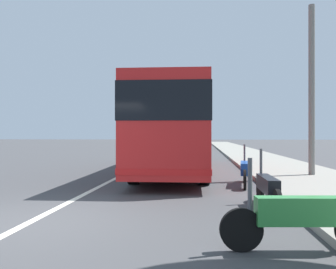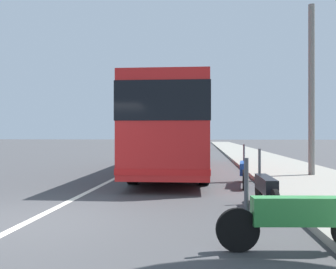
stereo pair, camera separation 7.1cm
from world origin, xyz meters
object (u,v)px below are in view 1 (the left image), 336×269
motorcycle_mid_row (267,188)px  car_oncoming (159,141)px  utility_pole (312,92)px  motorcycle_angled (298,217)px  motorcycle_by_tree (245,170)px  coach_bus (175,127)px  car_side_street (196,143)px  car_ahead_same_lane (163,140)px

motorcycle_mid_row → car_oncoming: 39.18m
car_oncoming → utility_pole: 34.62m
motorcycle_angled → utility_pole: (7.86, -2.62, 2.61)m
motorcycle_mid_row → motorcycle_by_tree: 3.43m
motorcycle_by_tree → utility_pole: size_ratio=0.36×
coach_bus → motorcycle_mid_row: coach_bus is taller
motorcycle_mid_row → car_side_street: size_ratio=0.53×
coach_bus → car_oncoming: bearing=6.8°
coach_bus → motorcycle_by_tree: size_ratio=5.23×
car_ahead_same_lane → utility_pole: utility_pole is taller
motorcycle_by_tree → car_ahead_same_lane: (39.68, 6.83, 0.26)m
motorcycle_by_tree → car_side_street: 26.73m
car_side_street → utility_pole: 25.25m
motorcycle_angled → motorcycle_mid_row: size_ratio=0.93×
motorcycle_mid_row → car_ahead_same_lane: (43.12, 6.86, 0.27)m
motorcycle_mid_row → utility_pole: 6.47m
car_oncoming → car_side_street: (-8.45, -5.16, -0.02)m
car_oncoming → car_ahead_same_lane: 4.57m
motorcycle_mid_row → utility_pole: utility_pole is taller
motorcycle_mid_row → motorcycle_angled: bearing=177.5°
car_ahead_same_lane → car_side_street: car_ahead_same_lane is taller
car_ahead_same_lane → car_side_street: (-13.02, -5.03, -0.02)m
coach_bus → car_oncoming: 31.73m
coach_bus → motorcycle_angled: coach_bus is taller
motorcycle_angled → car_ahead_same_lane: car_ahead_same_lane is taller
car_oncoming → utility_pole: (-33.20, -9.54, 2.35)m
car_oncoming → motorcycle_mid_row: bearing=7.2°
motorcycle_mid_row → motorcycle_by_tree: bearing=-0.2°
coach_bus → car_ahead_same_lane: bearing=5.6°
motorcycle_angled → motorcycle_mid_row: bearing=-97.1°
motorcycle_by_tree → car_oncoming: car_oncoming is taller
car_oncoming → utility_pole: size_ratio=0.67×
coach_bus → motorcycle_by_tree: (-3.74, -2.42, -1.43)m
motorcycle_angled → motorcycle_by_tree: motorcycle_angled is taller
car_ahead_same_lane → utility_pole: size_ratio=0.64×
motorcycle_mid_row → car_side_street: (30.10, 1.84, 0.25)m
motorcycle_by_tree → car_oncoming: 35.80m
motorcycle_angled → motorcycle_by_tree: 5.94m
motorcycle_angled → motorcycle_by_tree: size_ratio=0.94×
motorcycle_mid_row → car_ahead_same_lane: bearing=8.3°
coach_bus → car_side_street: 22.97m
car_side_street → car_oncoming: bearing=32.1°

